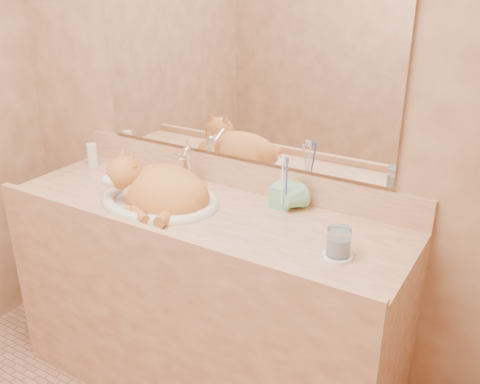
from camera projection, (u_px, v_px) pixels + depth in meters
The scene contains 12 objects.
wall_back at pixel (238, 92), 2.09m from camera, with size 2.40×0.02×2.50m, color #8B5D3F.
vanity_counter at pixel (203, 303), 2.20m from camera, with size 1.60×0.55×0.85m, color #9F6847, non-canonical shape.
mirror at pixel (236, 56), 2.02m from camera, with size 1.30×0.02×0.80m, color white.
sink_basin at pixel (159, 184), 2.07m from camera, with size 0.48×0.40×0.15m, color white, non-canonical shape.
faucet at pixel (187, 166), 2.21m from camera, with size 0.05×0.13×0.18m, color white, non-canonical shape.
cat at pixel (158, 188), 2.06m from camera, with size 0.40×0.33×0.22m, color #AF6028, non-canonical shape.
soap_dispenser at pixel (279, 187), 1.99m from camera, with size 0.09×0.09×0.19m, color #79C298.
toothbrush_cup at pixel (284, 201), 1.99m from camera, with size 0.10×0.10×0.09m, color #79C298.
toothbrushes at pixel (285, 179), 1.95m from camera, with size 0.04×0.04×0.23m, color white, non-canonical shape.
saucer at pixel (338, 256), 1.70m from camera, with size 0.10×0.10×0.01m, color white.
water_glass at pixel (339, 242), 1.68m from camera, with size 0.08×0.08×0.09m, color silver.
lotion_bottle at pixel (92, 155), 2.44m from camera, with size 0.04×0.04×0.11m, color white.
Camera 1 is at (1.08, -0.77, 1.71)m, focal length 40.00 mm.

